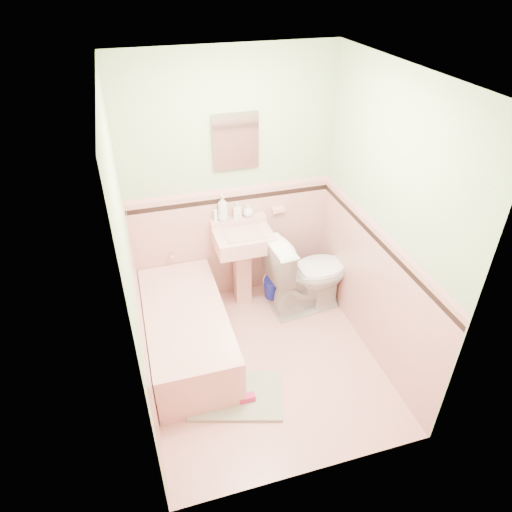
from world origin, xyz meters
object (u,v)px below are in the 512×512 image
object	(u,v)px
bucket	(273,287)
toilet	(308,273)
soap_bottle_mid	(237,210)
soap_bottle_right	(248,210)
bathtub	(187,333)
sink	(244,269)
medicine_cabinet	(235,141)
soap_bottle_left	(223,208)
shoe	(247,398)

from	to	relation	value
bucket	toilet	bearing A→B (deg)	-44.91
soap_bottle_mid	soap_bottle_right	world-z (taller)	soap_bottle_mid
bathtub	sink	size ratio (longest dim) A/B	1.72
sink	soap_bottle_right	distance (m)	0.60
medicine_cabinet	soap_bottle_left	distance (m)	0.65
soap_bottle_left	shoe	size ratio (longest dim) A/B	1.96
soap_bottle_right	bucket	size ratio (longest dim) A/B	0.59
shoe	toilet	bearing A→B (deg)	47.27
soap_bottle_mid	toilet	distance (m)	0.95
shoe	medicine_cabinet	bearing A→B (deg)	77.29
shoe	sink	bearing A→B (deg)	75.32
toilet	shoe	xyz separation A→B (m)	(-0.92, -1.01, -0.37)
bathtub	bucket	distance (m)	1.16
medicine_cabinet	toilet	distance (m)	1.48
sink	medicine_cabinet	size ratio (longest dim) A/B	1.81
medicine_cabinet	shoe	size ratio (longest dim) A/B	3.56
medicine_cabinet	soap_bottle_mid	xyz separation A→B (m)	(-0.01, -0.03, -0.68)
sink	toilet	size ratio (longest dim) A/B	1.01
soap_bottle_right	bucket	distance (m)	0.93
sink	medicine_cabinet	bearing A→B (deg)	90.00
soap_bottle_left	soap_bottle_right	distance (m)	0.26
bucket	soap_bottle_right	bearing A→B (deg)	145.49
sink	bucket	bearing A→B (deg)	3.89
medicine_cabinet	toilet	size ratio (longest dim) A/B	0.56
sink	medicine_cabinet	distance (m)	1.28
soap_bottle_right	bathtub	bearing A→B (deg)	-137.79
sink	shoe	world-z (taller)	sink
bathtub	toilet	distance (m)	1.33
bathtub	sink	xyz separation A→B (m)	(0.68, 0.53, 0.21)
toilet	sink	bearing A→B (deg)	62.41
bathtub	medicine_cabinet	xyz separation A→B (m)	(0.68, 0.74, 1.47)
bathtub	shoe	size ratio (longest dim) A/B	11.11
soap_bottle_right	soap_bottle_mid	bearing A→B (deg)	180.00
sink	bathtub	bearing A→B (deg)	-142.07
soap_bottle_left	toilet	xyz separation A→B (m)	(0.75, -0.42, -0.63)
bucket	shoe	distance (m)	1.43
bathtub	toilet	world-z (taller)	toilet
bathtub	soap_bottle_mid	distance (m)	1.26
sink	soap_bottle_left	distance (m)	0.67
soap_bottle_mid	shoe	bearing A→B (deg)	-102.14
shoe	soap_bottle_mid	bearing A→B (deg)	77.40
soap_bottle_mid	sink	bearing A→B (deg)	-87.09
medicine_cabinet	soap_bottle_left	size ratio (longest dim) A/B	1.81
bathtub	toilet	size ratio (longest dim) A/B	1.75
medicine_cabinet	soap_bottle_mid	distance (m)	0.68
soap_bottle_right	shoe	size ratio (longest dim) A/B	0.99
toilet	shoe	world-z (taller)	toilet
soap_bottle_left	shoe	distance (m)	1.76
soap_bottle_right	shoe	distance (m)	1.76
soap_bottle_left	bucket	xyz separation A→B (m)	(0.48, -0.16, -0.95)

